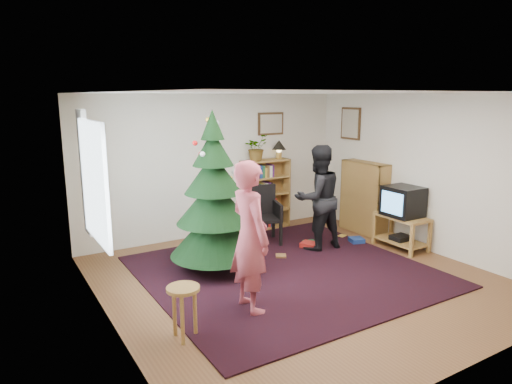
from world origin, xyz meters
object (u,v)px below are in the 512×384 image
picture_back (271,124)px  person_standing (250,237)px  bookshelf_back (265,193)px  stool (183,299)px  crt_tv (403,201)px  table_lamp (279,146)px  picture_right (351,124)px  bookshelf_right (364,197)px  potted_plant (256,147)px  tv_stand (401,229)px  christmas_tree (214,206)px  person_by_chair (318,198)px  armchair (260,212)px

picture_back → person_standing: (-2.17, -2.91, -1.06)m
bookshelf_back → stool: (-2.88, -2.99, -0.22)m
crt_tv → table_lamp: table_lamp is taller
picture_right → stool: (-4.41, -2.40, -1.51)m
bookshelf_right → potted_plant: size_ratio=2.70×
picture_right → tv_stand: (-0.26, -1.57, -1.63)m
bookshelf_back → table_lamp: size_ratio=3.71×
tv_stand → table_lamp: bearing=114.1°
tv_stand → table_lamp: (-0.97, 2.16, 1.21)m
christmas_tree → potted_plant: size_ratio=4.74×
christmas_tree → person_by_chair: size_ratio=1.34×
picture_right → bookshelf_right: size_ratio=0.46×
bookshelf_back → bookshelf_right: size_ratio=1.00×
armchair → stool: armchair is taller
person_standing → potted_plant: size_ratio=3.67×
stool → picture_right: bearing=28.6°
picture_back → christmas_tree: christmas_tree is taller
bookshelf_right → crt_tv: size_ratio=2.35×
picture_back → picture_right: 1.51m
picture_right → table_lamp: (-1.22, 0.59, -0.41)m
table_lamp → person_by_chair: bearing=-98.9°
bookshelf_right → tv_stand: bearing=173.1°
christmas_tree → picture_back: bearing=39.0°
christmas_tree → person_by_chair: 1.86m
picture_right → crt_tv: 1.97m
potted_plant → christmas_tree: bearing=-137.1°
potted_plant → bookshelf_right: bearing=-36.4°
stool → potted_plant: 4.17m
picture_back → bookshelf_right: picture_back is taller
tv_stand → picture_right: bearing=80.8°
picture_right → stool: bearing=-151.4°
stool → potted_plant: size_ratio=1.18×
crt_tv → potted_plant: (-1.47, 2.16, 0.75)m
bookshelf_back → stool: bookshelf_back is taller
christmas_tree → armchair: (1.25, 0.79, -0.43)m
armchair → stool: (-2.35, -2.31, -0.08)m
bookshelf_back → crt_tv: 2.51m
bookshelf_right → person_by_chair: 1.37m
person_standing → potted_plant: (1.77, 2.78, 0.66)m
christmas_tree → tv_stand: 3.19m
potted_plant → bookshelf_back: bearing=0.0°
bookshelf_back → person_standing: person_standing is taller
tv_stand → crt_tv: bearing=180.0°
person_by_chair → bookshelf_back: bearing=-83.2°
bookshelf_back → tv_stand: bookshelf_back is taller
bookshelf_right → person_standing: 3.73m
bookshelf_right → crt_tv: bookshelf_right is taller
bookshelf_right → crt_tv: (-0.12, -0.99, 0.13)m
crt_tv → potted_plant: potted_plant is taller
crt_tv → person_by_chair: person_by_chair is taller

